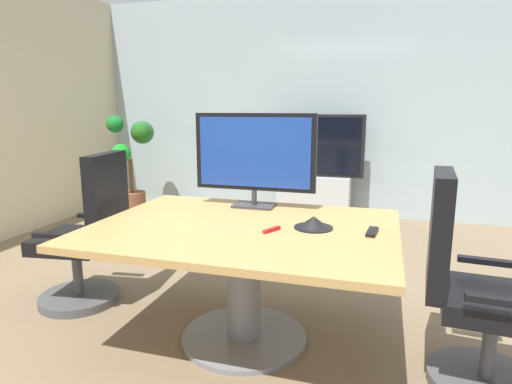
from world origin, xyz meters
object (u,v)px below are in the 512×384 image
Objects in this scene: office_chair_left at (88,242)px; office_chair_right at (472,300)px; potted_plant at (133,160)px; tv_monitor at (254,155)px; wall_display_unit at (314,184)px; conference_phone at (314,223)px; remote_control at (372,232)px; conference_table at (244,255)px.

office_chair_left is 2.45m from office_chair_right.
office_chair_left is at bearing -64.48° from potted_plant.
wall_display_unit is at bearing 89.69° from tv_monitor.
tv_monitor is 0.72m from conference_phone.
tv_monitor is 0.64× the size of wall_display_unit.
remote_control is at bearing 79.25° from office_chair_left.
remote_control is (0.79, -2.95, 0.29)m from wall_display_unit.
office_chair_left is at bearing -164.20° from tv_monitor.
tv_monitor is 3.12m from potted_plant.
wall_display_unit is at bearing 150.37° from office_chair_left.
remote_control is (3.09, -2.52, 0.01)m from potted_plant.
office_chair_right is (1.22, -0.08, -0.08)m from conference_table.
office_chair_right is 6.41× the size of remote_control.
wall_display_unit reaches higher than conference_table.
wall_display_unit reaches higher than remote_control.
potted_plant is at bearing 146.55° from remote_control.
potted_plant is (-2.30, -0.43, 0.28)m from wall_display_unit.
office_chair_right is 0.83× the size of wall_display_unit.
wall_display_unit is 1.01× the size of potted_plant.
conference_table is 7.89× the size of conference_phone.
office_chair_left is 0.84× the size of potted_plant.
potted_plant is (-1.15, 2.41, 0.27)m from office_chair_left.
wall_display_unit reaches higher than potted_plant.
remote_control is at bearing -75.05° from wall_display_unit.
wall_display_unit is at bearing 27.62° from office_chair_right.
wall_display_unit is at bearing 91.26° from conference_table.
potted_plant is 3.99m from remote_control.
office_chair_left is 3.06m from wall_display_unit.
office_chair_left is 1.34m from tv_monitor.
conference_phone is at bearing -41.48° from tv_monitor.
tv_monitor reaches higher than office_chair_left.
conference_table is 1.35× the size of potted_plant.
potted_plant is at bearing 137.81° from conference_phone.
tv_monitor is at bearing 99.44° from conference_table.
wall_display_unit is 5.95× the size of conference_phone.
remote_control is (-0.50, 0.13, 0.27)m from office_chair_right.
conference_table is 3.50m from potted_plant.
tv_monitor is (-1.30, 0.56, 0.62)m from office_chair_right.
potted_plant is 7.59× the size of remote_control.
conference_table is 0.75m from remote_control.
potted_plant is at bearing 137.66° from tv_monitor.
office_chair_right reaches higher than conference_table.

